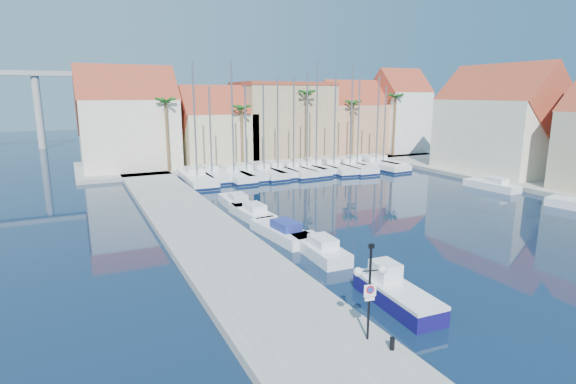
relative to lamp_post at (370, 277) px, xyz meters
name	(u,v)px	position (x,y,z in m)	size (l,w,h in m)	color
ground	(449,294)	(7.00, 2.49, -3.17)	(260.00, 260.00, 0.00)	black
quay_west	(209,239)	(-2.00, 15.99, -2.92)	(6.00, 77.00, 0.50)	gray
shore_north	(265,160)	(17.00, 50.49, -2.92)	(54.00, 16.00, 0.50)	gray
shore_east	(561,185)	(39.00, 17.49, -2.92)	(12.00, 60.00, 0.50)	gray
lamp_post	(370,277)	(0.00, 0.00, 0.00)	(1.36, 0.59, 4.07)	black
bollard	(392,344)	(0.40, -1.05, -2.42)	(0.20, 0.20, 0.51)	black
fishing_boat	(395,292)	(3.67, 2.79, -2.55)	(2.11, 5.49, 1.89)	#140E54
motorboat_west_0	(319,248)	(3.73, 10.43, -2.66)	(2.04, 5.74, 1.40)	white
motorboat_west_1	(282,231)	(3.10, 14.76, -2.66)	(2.61, 6.47, 1.40)	white
motorboat_west_2	(252,213)	(3.04, 20.51, -2.66)	(2.20, 5.95, 1.40)	white
motorboat_west_3	(236,202)	(3.11, 24.68, -2.66)	(2.14, 5.99, 1.40)	white
motorboat_east_1	(492,185)	(31.01, 20.06, -2.66)	(2.36, 6.12, 1.40)	white
sailboat_0	(196,177)	(2.90, 38.37, -2.59)	(3.41, 11.19, 13.70)	white
sailboat_1	(211,175)	(5.00, 39.41, -2.59)	(2.49, 8.90, 11.11)	white
sailboat_2	(232,174)	(7.39, 38.30, -2.57)	(2.97, 10.02, 13.88)	white
sailboat_3	(245,173)	(9.23, 38.78, -2.60)	(2.59, 9.52, 11.28)	white
sailboat_4	(262,172)	(11.51, 38.69, -2.60)	(3.37, 10.09, 11.43)	white
sailboat_5	(276,170)	(13.63, 38.96, -2.59)	(3.03, 9.71, 12.26)	white
sailboat_6	(292,170)	(15.53, 38.33, -2.59)	(2.73, 9.87, 12.47)	white
sailboat_7	(305,168)	(17.45, 38.34, -2.57)	(3.12, 9.63, 13.06)	white
sailboat_8	(314,166)	(19.35, 39.13, -2.55)	(2.66, 9.50, 14.22)	white
sailboat_9	(332,166)	(21.69, 38.42, -2.60)	(3.83, 11.33, 12.78)	white
sailboat_10	(348,166)	(23.89, 37.85, -2.59)	(3.32, 11.13, 13.93)	white
sailboat_11	(355,163)	(26.04, 39.10, -2.55)	(2.88, 8.51, 12.64)	white
sailboat_12	(372,164)	(28.20, 38.01, -2.61)	(4.10, 12.21, 12.65)	white
sailboat_13	(380,162)	(29.98, 38.51, -2.59)	(2.92, 9.20, 11.32)	white
building_0	(128,123)	(-3.00, 49.49, 3.35)	(12.30, 9.00, 13.50)	beige
building_1	(217,129)	(9.00, 49.49, 2.12)	(10.30, 8.00, 11.00)	beige
building_2	(283,120)	(20.00, 50.49, 3.09)	(14.20, 10.20, 11.50)	#9F8962
building_3	(351,121)	(32.00, 49.49, 2.69)	(10.30, 8.00, 12.00)	tan
building_4	(398,113)	(41.00, 48.49, 3.79)	(8.30, 8.00, 14.00)	white
building_6	(499,124)	(39.00, 26.49, 3.35)	(9.00, 14.30, 13.50)	beige
palm_0	(165,103)	(1.00, 44.49, 5.91)	(2.60, 2.60, 10.15)	brown
palm_1	(241,110)	(11.00, 44.49, 4.96)	(2.60, 2.60, 9.15)	brown
palm_2	(307,96)	(21.00, 44.49, 6.84)	(2.60, 2.60, 11.15)	brown
palm_3	(353,105)	(29.00, 44.49, 5.44)	(2.60, 2.60, 9.65)	brown
palm_4	(396,98)	(37.00, 44.49, 6.38)	(2.60, 2.60, 10.65)	brown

